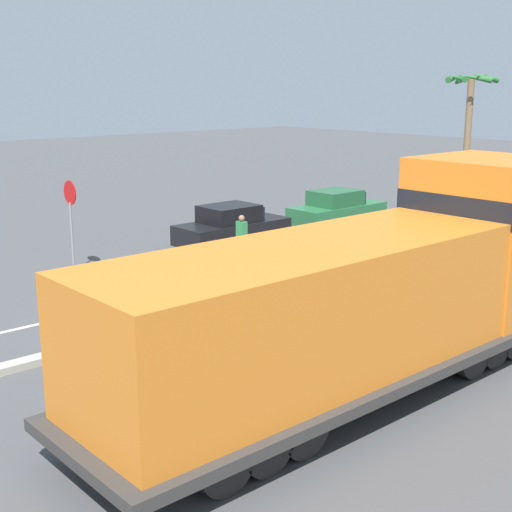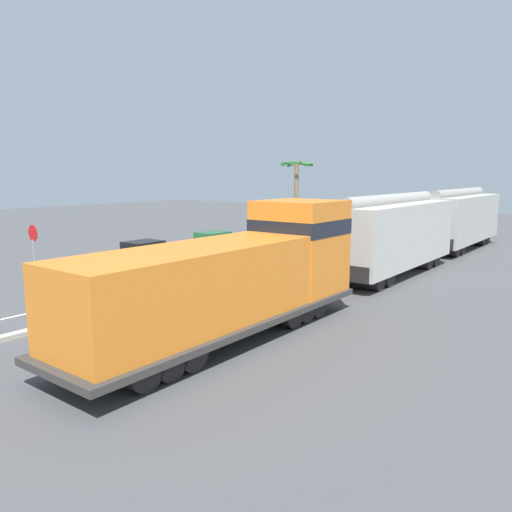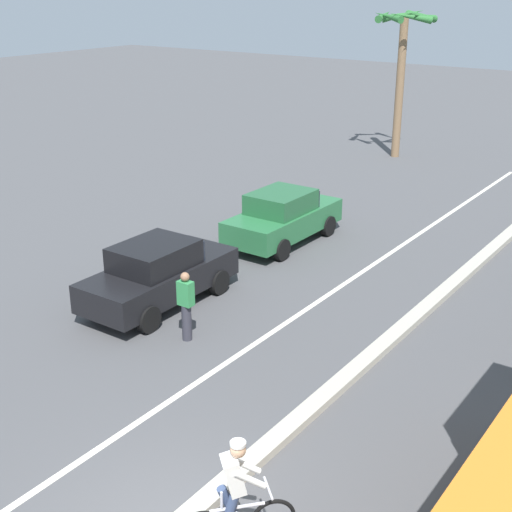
{
  "view_description": "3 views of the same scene",
  "coord_description": "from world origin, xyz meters",
  "px_view_note": "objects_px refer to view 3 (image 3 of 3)",
  "views": [
    {
      "loc": [
        13.66,
        -9.93,
        5.76
      ],
      "look_at": [
        0.37,
        1.77,
        1.48
      ],
      "focal_mm": 50.0,
      "sensor_mm": 36.0,
      "label": 1
    },
    {
      "loc": [
        15.47,
        -11.48,
        5.17
      ],
      "look_at": [
        3.48,
        3.97,
        1.95
      ],
      "focal_mm": 35.0,
      "sensor_mm": 36.0,
      "label": 2
    },
    {
      "loc": [
        5.71,
        -5.88,
        7.51
      ],
      "look_at": [
        -4.25,
        8.13,
        0.83
      ],
      "focal_mm": 50.0,
      "sensor_mm": 36.0,
      "label": 3
    }
  ],
  "objects_px": {
    "parked_car_black": "(159,273)",
    "parked_car_green": "(283,217)",
    "cyclist": "(236,497)",
    "pedestrian_by_cars": "(186,305)",
    "palm_tree_near": "(403,47)"
  },
  "relations": [
    {
      "from": "parked_car_black",
      "to": "parked_car_green",
      "type": "bearing_deg",
      "value": 89.84
    },
    {
      "from": "parked_car_green",
      "to": "cyclist",
      "type": "xyz_separation_m",
      "value": [
        6.36,
        -10.84,
        0.0
      ]
    },
    {
      "from": "parked_car_black",
      "to": "parked_car_green",
      "type": "relative_size",
      "value": 1.0
    },
    {
      "from": "cyclist",
      "to": "palm_tree_near",
      "type": "distance_m",
      "value": 25.08
    },
    {
      "from": "palm_tree_near",
      "to": "pedestrian_by_cars",
      "type": "height_order",
      "value": "palm_tree_near"
    },
    {
      "from": "palm_tree_near",
      "to": "parked_car_green",
      "type": "bearing_deg",
      "value": -80.48
    },
    {
      "from": "pedestrian_by_cars",
      "to": "parked_car_green",
      "type": "bearing_deg",
      "value": 105.02
    },
    {
      "from": "parked_car_black",
      "to": "pedestrian_by_cars",
      "type": "xyz_separation_m",
      "value": [
        1.77,
        -1.04,
        0.03
      ]
    },
    {
      "from": "parked_car_green",
      "to": "cyclist",
      "type": "relative_size",
      "value": 2.46
    },
    {
      "from": "parked_car_green",
      "to": "cyclist",
      "type": "bearing_deg",
      "value": -59.61
    },
    {
      "from": "parked_car_black",
      "to": "parked_car_green",
      "type": "distance_m",
      "value": 5.49
    },
    {
      "from": "parked_car_black",
      "to": "palm_tree_near",
      "type": "xyz_separation_m",
      "value": [
        -2.07,
        17.93,
        4.0
      ]
    },
    {
      "from": "parked_car_green",
      "to": "cyclist",
      "type": "height_order",
      "value": "cyclist"
    },
    {
      "from": "cyclist",
      "to": "pedestrian_by_cars",
      "type": "xyz_separation_m",
      "value": [
        -4.6,
        4.31,
        0.03
      ]
    },
    {
      "from": "parked_car_black",
      "to": "palm_tree_near",
      "type": "distance_m",
      "value": 18.48
    }
  ]
}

